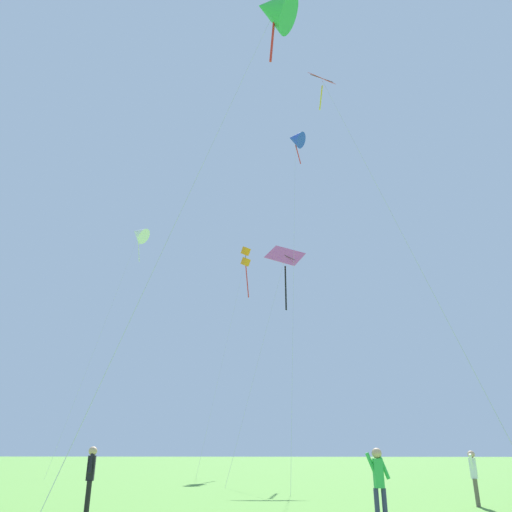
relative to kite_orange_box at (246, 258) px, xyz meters
name	(u,v)px	position (x,y,z in m)	size (l,w,h in m)	color
kite_orange_box	(246,258)	(0.00, 0.00, 0.00)	(3.07, 8.16, 20.60)	orange
kite_pink_low	(285,268)	(4.19, -13.27, -5.92)	(4.44, 7.25, 15.54)	pink
kite_red_high	(326,90)	(6.70, -25.87, -1.35)	(3.26, 11.93, 19.74)	red
kite_white_distant	(139,234)	(-9.94, -3.16, 1.65)	(2.78, 9.72, 22.10)	white
kite_blue_delta	(295,139)	(5.21, -14.21, 3.86)	(1.82, 10.00, 24.08)	blue
kite_green_small	(274,10)	(4.34, -28.42, 1.26)	(4.94, 10.00, 21.91)	green
person_in_blue_jacket	(379,479)	(6.77, -33.04, -18.38)	(0.55, 0.23, 1.70)	#2D3351
person_near_tree	(474,473)	(10.51, -27.74, -18.41)	(0.31, 0.51, 1.66)	#665B4C
person_with_spool	(90,473)	(-0.88, -31.09, -18.35)	(0.25, 0.57, 1.76)	black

